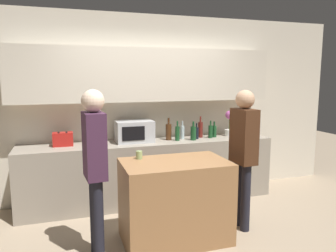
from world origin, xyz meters
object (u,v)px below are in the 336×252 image
(bottle_5, at_px, (200,129))
(cup_0, at_px, (139,155))
(microwave, at_px, (134,131))
(bottle_2, at_px, (182,132))
(person_center, at_px, (95,159))
(toaster, at_px, (63,139))
(bottle_7, at_px, (214,131))
(bottle_1, at_px, (177,133))
(bottle_0, at_px, (169,132))
(bottle_6, at_px, (210,131))
(bottle_4, at_px, (196,133))
(person_left, at_px, (243,148))
(bottle_3, at_px, (193,133))
(potted_plant, at_px, (229,123))

(bottle_5, bearing_deg, cup_0, -138.64)
(microwave, height_order, bottle_2, microwave)
(bottle_2, distance_m, person_center, 1.91)
(microwave, distance_m, toaster, 0.97)
(bottle_7, bearing_deg, bottle_1, -171.25)
(bottle_0, xyz_separation_m, bottle_7, (0.73, 0.01, -0.03))
(microwave, distance_m, bottle_6, 1.16)
(bottle_4, xyz_separation_m, person_left, (0.11, -1.14, 0.01))
(microwave, xyz_separation_m, cup_0, (-0.16, -1.03, -0.10))
(bottle_3, bearing_deg, microwave, 169.84)
(bottle_5, bearing_deg, potted_plant, -1.38)
(bottle_5, bearing_deg, person_center, -141.73)
(bottle_0, distance_m, bottle_7, 0.74)
(potted_plant, bearing_deg, bottle_0, -177.92)
(microwave, height_order, bottle_6, microwave)
(toaster, xyz_separation_m, person_left, (2.00, -1.23, 0.01))
(bottle_2, height_order, cup_0, bottle_2)
(bottle_4, bearing_deg, bottle_2, 161.57)
(bottle_6, height_order, person_center, person_center)
(toaster, bearing_deg, potted_plant, -0.00)
(bottle_5, distance_m, person_left, 1.24)
(toaster, distance_m, bottle_6, 2.12)
(bottle_1, xyz_separation_m, bottle_3, (0.24, -0.03, -0.01))
(bottle_5, bearing_deg, bottle_7, -9.80)
(toaster, xyz_separation_m, cup_0, (0.80, -1.03, -0.04))
(bottle_4, relative_size, bottle_5, 0.73)
(potted_plant, bearing_deg, person_left, -111.09)
(microwave, relative_size, toaster, 2.00)
(bottle_0, distance_m, bottle_5, 0.52)
(person_left, bearing_deg, bottle_6, -8.21)
(potted_plant, height_order, person_left, person_left)
(toaster, relative_size, bottle_3, 0.95)
(potted_plant, xyz_separation_m, person_center, (-2.18, -1.33, -0.08))
(toaster, distance_m, bottle_5, 1.99)
(microwave, distance_m, bottle_2, 0.73)
(person_left, bearing_deg, potted_plant, -23.32)
(toaster, bearing_deg, person_center, -77.43)
(bottle_4, distance_m, bottle_7, 0.32)
(microwave, height_order, person_left, person_left)
(person_center, bearing_deg, bottle_1, 128.79)
(bottle_4, height_order, person_center, person_center)
(toaster, height_order, person_left, person_left)
(bottle_0, distance_m, person_left, 1.30)
(bottle_2, distance_m, bottle_7, 0.51)
(bottle_2, relative_size, bottle_7, 1.11)
(bottle_3, distance_m, person_center, 1.92)
(microwave, bearing_deg, person_left, -49.85)
(microwave, distance_m, bottle_5, 1.03)
(toaster, distance_m, bottle_4, 1.89)
(bottle_7, bearing_deg, person_left, -99.63)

